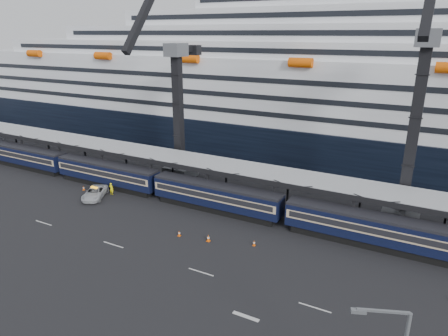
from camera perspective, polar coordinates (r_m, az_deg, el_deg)
The scene contains 13 objects.
ground at distance 44.94m, azimuth 1.65°, elevation -12.83°, with size 260.00×260.00×0.00m, color black.
lane_markings at distance 38.45m, azimuth 9.51°, elevation -19.27°, with size 111.00×4.27×0.02m.
train at distance 53.72m, azimuth 1.99°, elevation -4.64°, with size 133.05×3.00×4.05m.
canopy at distance 54.38m, azimuth 8.29°, elevation -1.08°, with size 130.00×6.25×5.53m.
cruise_ship at distance 83.08m, azimuth 15.56°, elevation 10.36°, with size 214.09×28.84×34.00m.
crane_dark_near at distance 65.56m, azimuth -6.77°, elevation 8.45°, with size 4.50×17.75×35.08m.
crane_dark_mid at distance 52.96m, azimuth 25.60°, elevation 5.85°, with size 4.50×18.24×39.64m.
pickup_truck at distance 62.87m, azimuth -17.97°, elevation -3.39°, with size 2.66×5.77×1.60m, color #B1B4B8.
worker at distance 63.32m, azimuth -15.80°, elevation -2.87°, with size 0.69×0.46×1.91m, color #FFEE0D.
traffic_cone_b at distance 66.63m, azimuth -19.42°, elevation -2.71°, with size 0.35×0.35×0.70m.
traffic_cone_c at distance 48.11m, azimuth -2.26°, elevation -9.96°, with size 0.43×0.43×0.86m.
traffic_cone_d at distance 49.54m, azimuth -6.43°, elevation -9.24°, with size 0.37×0.37×0.74m.
traffic_cone_e at distance 47.35m, azimuth 4.31°, elevation -10.63°, with size 0.34×0.34×0.67m.
Camera 1 is at (16.87, -34.35, 23.55)m, focal length 32.00 mm.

